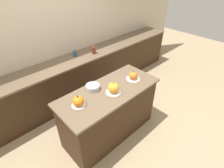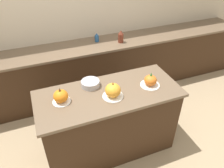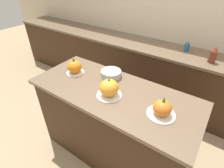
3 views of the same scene
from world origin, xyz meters
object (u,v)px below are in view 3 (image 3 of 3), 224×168
at_px(bottle_tall, 213,55).
at_px(bottle_short, 187,46).
at_px(pumpkin_cake_left, 75,67).
at_px(mixing_bowl, 111,74).
at_px(pumpkin_cake_right, 162,108).
at_px(pumpkin_cake_center, 109,88).

relative_size(bottle_tall, bottle_short, 1.45).
relative_size(pumpkin_cake_left, mixing_bowl, 0.90).
relative_size(bottle_short, mixing_bowl, 0.65).
bearing_deg(pumpkin_cake_right, pumpkin_cake_left, 175.58).
bearing_deg(mixing_bowl, bottle_short, 68.46).
distance_m(pumpkin_cake_left, bottle_tall, 1.64).
height_order(pumpkin_cake_center, mixing_bowl, pumpkin_cake_center).
xyz_separation_m(pumpkin_cake_left, bottle_tall, (1.17, 1.15, 0.02)).
relative_size(pumpkin_cake_center, mixing_bowl, 1.08).
bearing_deg(pumpkin_cake_center, bottle_short, 78.69).
xyz_separation_m(pumpkin_cake_left, pumpkin_cake_center, (0.54, -0.11, 0.01)).
bearing_deg(bottle_short, pumpkin_cake_right, -82.20).
height_order(bottle_tall, bottle_short, bottle_tall).
xyz_separation_m(pumpkin_cake_right, bottle_tall, (0.16, 1.23, 0.02)).
distance_m(pumpkin_cake_right, mixing_bowl, 0.69).
bearing_deg(pumpkin_cake_left, bottle_short, 58.02).
bearing_deg(mixing_bowl, bottle_tall, 50.84).
xyz_separation_m(pumpkin_cake_center, mixing_bowl, (-0.17, 0.27, -0.04)).
bearing_deg(bottle_short, pumpkin_cake_left, -121.98).
height_order(pumpkin_cake_right, mixing_bowl, pumpkin_cake_right).
bearing_deg(bottle_tall, pumpkin_cake_center, -116.68).
bearing_deg(pumpkin_cake_right, bottle_tall, 82.76).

